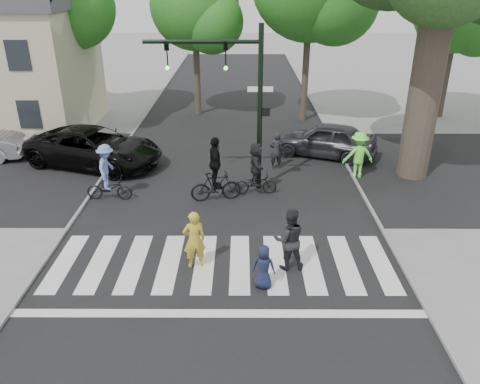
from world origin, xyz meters
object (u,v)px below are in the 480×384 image
(pedestrian_woman, at_px, (194,240))
(pedestrian_adult, at_px, (289,239))
(cyclist_right, at_px, (256,171))
(traffic_signal, at_px, (236,86))
(pedestrian_child, at_px, (264,267))
(car_suv, at_px, (95,147))
(cyclist_left, at_px, (108,176))
(cyclist_mid, at_px, (216,175))
(car_grey, at_px, (325,139))

(pedestrian_woman, height_order, pedestrian_adult, pedestrian_adult)
(cyclist_right, bearing_deg, traffic_signal, 144.76)
(pedestrian_child, bearing_deg, car_suv, -39.10)
(car_suv, bearing_deg, cyclist_left, -137.88)
(pedestrian_adult, bearing_deg, pedestrian_woman, -6.45)
(pedestrian_woman, relative_size, car_suv, 0.30)
(cyclist_left, bearing_deg, pedestrian_woman, -51.05)
(pedestrian_woman, xyz_separation_m, cyclist_mid, (0.37, 4.26, 0.12))
(traffic_signal, bearing_deg, cyclist_mid, -123.65)
(pedestrian_woman, bearing_deg, cyclist_right, -125.89)
(pedestrian_woman, height_order, car_grey, pedestrian_woman)
(pedestrian_woman, distance_m, pedestrian_adult, 2.60)
(cyclist_mid, relative_size, car_suv, 0.41)
(pedestrian_woman, distance_m, car_suv, 9.17)
(cyclist_left, height_order, cyclist_right, cyclist_left)
(traffic_signal, xyz_separation_m, cyclist_left, (-4.59, -1.04, -2.99))
(pedestrian_adult, xyz_separation_m, cyclist_mid, (-2.23, 4.30, 0.08))
(traffic_signal, bearing_deg, car_suv, 158.69)
(traffic_signal, xyz_separation_m, cyclist_mid, (-0.73, -1.10, -2.92))
(traffic_signal, height_order, cyclist_right, traffic_signal)
(pedestrian_adult, relative_size, cyclist_mid, 0.75)
(pedestrian_woman, distance_m, cyclist_right, 5.18)
(pedestrian_adult, bearing_deg, pedestrian_child, 45.83)
(cyclist_mid, bearing_deg, car_suv, 146.99)
(cyclist_left, bearing_deg, cyclist_mid, -0.91)
(pedestrian_adult, relative_size, car_grey, 0.40)
(pedestrian_woman, height_order, pedestrian_child, pedestrian_woman)
(car_suv, bearing_deg, pedestrian_child, -122.94)
(traffic_signal, distance_m, pedestrian_adult, 6.36)
(cyclist_left, xyz_separation_m, car_grey, (8.54, 4.60, -0.14))
(traffic_signal, relative_size, pedestrian_woman, 3.49)
(traffic_signal, distance_m, car_suv, 7.20)
(traffic_signal, height_order, pedestrian_woman, traffic_signal)
(traffic_signal, distance_m, cyclist_mid, 3.20)
(cyclist_left, distance_m, cyclist_right, 5.34)
(cyclist_left, xyz_separation_m, car_suv, (-1.46, 3.40, -0.10))
(traffic_signal, relative_size, cyclist_left, 2.87)
(pedestrian_woman, relative_size, car_grey, 0.38)
(pedestrian_adult, bearing_deg, car_suv, -51.31)
(traffic_signal, height_order, pedestrian_child, traffic_signal)
(car_suv, xyz_separation_m, car_grey, (10.00, 1.20, -0.04))
(pedestrian_woman, xyz_separation_m, cyclist_left, (-3.49, 4.32, 0.05))
(pedestrian_child, bearing_deg, cyclist_mid, -61.25)
(pedestrian_woman, relative_size, cyclist_left, 0.82)
(cyclist_mid, relative_size, car_grey, 0.53)
(pedestrian_child, bearing_deg, cyclist_left, -31.82)
(traffic_signal, xyz_separation_m, car_suv, (-6.05, 2.36, -3.10))
(pedestrian_child, xyz_separation_m, cyclist_left, (-5.36, 5.28, 0.29))
(car_suv, distance_m, car_grey, 10.07)
(cyclist_left, relative_size, cyclist_mid, 0.88)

